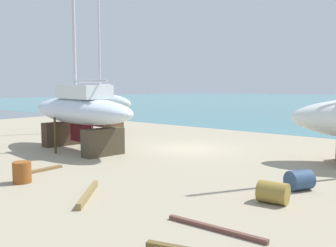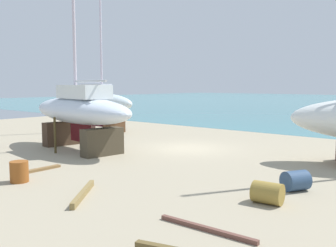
% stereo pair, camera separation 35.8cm
% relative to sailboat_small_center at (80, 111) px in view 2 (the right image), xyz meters
% --- Properties ---
extents(ground_plane, '(49.06, 49.06, 0.00)m').
position_rel_sailboat_small_center_xyz_m(ground_plane, '(4.10, 0.47, -2.10)').
color(ground_plane, tan).
extents(sailboat_small_center, '(8.78, 3.71, 13.59)m').
position_rel_sailboat_small_center_xyz_m(sailboat_small_center, '(0.00, 0.00, 0.00)').
color(sailboat_small_center, '#423123').
rests_on(sailboat_small_center, ground).
extents(sailboat_far_slipway, '(6.85, 2.10, 12.31)m').
position_rel_sailboat_small_center_xyz_m(sailboat_far_slipway, '(-5.74, 5.96, -0.02)').
color(sailboat_far_slipway, brown).
rests_on(sailboat_far_slipway, ground).
extents(barrel_tipped_right, '(0.83, 0.83, 0.75)m').
position_rel_sailboat_small_center_xyz_m(barrel_tipped_right, '(3.71, -5.47, -1.72)').
color(barrel_tipped_right, brown).
rests_on(barrel_tipped_right, ground).
extents(barrel_rust_far, '(0.97, 1.02, 0.67)m').
position_rel_sailboat_small_center_xyz_m(barrel_rust_far, '(11.69, -0.16, -1.77)').
color(barrel_rust_far, navy).
rests_on(barrel_rust_far, ground).
extents(barrel_tar_black, '(0.91, 0.72, 0.64)m').
position_rel_sailboat_small_center_xyz_m(barrel_tar_black, '(11.58, -2.02, -1.78)').
color(barrel_tar_black, olive).
rests_on(barrel_tar_black, ground).
extents(timber_long_aft, '(2.65, 0.24, 0.11)m').
position_rel_sailboat_small_center_xyz_m(timber_long_aft, '(11.37, -4.89, -2.05)').
color(timber_long_aft, brown).
rests_on(timber_long_aft, ground).
extents(timber_long_fore, '(0.26, 1.52, 0.10)m').
position_rel_sailboat_small_center_xyz_m(timber_long_fore, '(2.68, -3.90, -2.05)').
color(timber_long_fore, brown).
rests_on(timber_long_fore, ground).
extents(timber_short_cross, '(1.73, 2.07, 0.20)m').
position_rel_sailboat_small_center_xyz_m(timber_short_cross, '(6.88, -5.09, -2.00)').
color(timber_short_cross, olive).
rests_on(timber_short_cross, ground).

